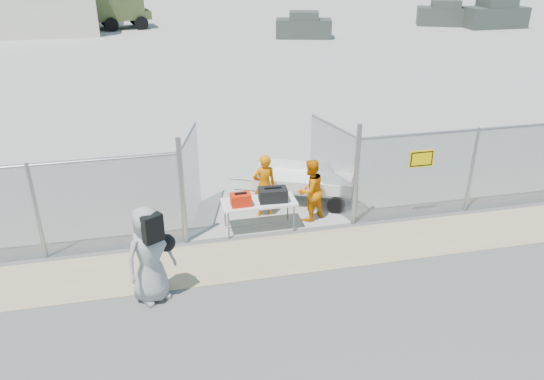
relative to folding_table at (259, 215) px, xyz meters
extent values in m
plane|color=#434343|center=(0.26, -2.22, -0.37)|extent=(160.00, 160.00, 0.00)
cube|color=#9E9D95|center=(0.26, 39.78, -0.36)|extent=(160.00, 80.00, 0.01)
cube|color=tan|center=(0.26, -1.22, -0.36)|extent=(44.00, 1.60, 0.01)
cube|color=red|center=(-0.44, -0.11, 0.51)|extent=(0.46, 0.31, 0.28)
cube|color=black|center=(0.32, -0.04, 0.52)|extent=(0.67, 0.42, 0.31)
imported|color=orange|center=(0.27, 0.68, 0.43)|extent=(0.61, 0.43, 1.60)
imported|color=orange|center=(1.30, 0.23, 0.41)|extent=(0.94, 0.87, 1.56)
imported|color=gray|center=(-2.49, -2.17, 0.60)|extent=(1.13, 1.01, 1.94)
camera|label=1|loc=(-2.08, -10.76, 5.88)|focal=35.00mm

